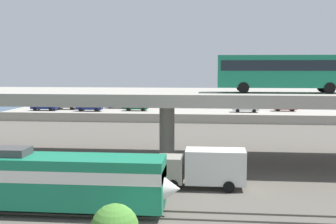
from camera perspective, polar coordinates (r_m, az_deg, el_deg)
name	(u,v)px	position (r m, az deg, el deg)	size (l,w,h in m)	color
rail_strip_near	(140,218)	(27.80, -3.69, -13.68)	(110.00, 0.12, 0.12)	#59544C
rail_strip_far	(144,210)	(29.11, -3.23, -12.75)	(110.00, 0.12, 0.12)	#59544C
train_locomotive	(60,179)	(29.12, -13.97, -8.54)	(16.03, 3.04, 4.18)	#197A56
highway_overpass	(167,97)	(42.85, -0.14, 1.92)	(96.00, 12.29, 7.02)	#9E998E
transit_bus_on_overpass	(284,70)	(40.82, 15.02, 5.34)	(12.00, 2.68, 3.40)	#197A56
service_truck_west	(204,167)	(33.99, 4.74, -7.24)	(6.80, 2.46, 3.04)	#9E998C
pier_parking_lot	(186,115)	(78.12, 2.44, -0.35)	(64.32, 12.24, 1.51)	#9E998E
parked_car_0	(44,106)	(80.96, -15.94, 0.74)	(4.64, 1.93, 1.50)	navy
parked_car_1	(118,104)	(82.55, -6.63, 1.02)	(4.06, 1.95, 1.50)	#515459
parked_car_2	(245,108)	(76.13, 10.11, 0.55)	(4.52, 1.89, 1.50)	silver
parked_car_3	(67,105)	(81.82, -13.18, 0.86)	(4.00, 1.83, 1.50)	#9E998C
parked_car_4	(284,107)	(79.51, 15.04, 0.66)	(4.04, 1.82, 1.50)	maroon
parked_car_5	(136,106)	(77.57, -4.18, 0.73)	(4.23, 1.83, 1.50)	#0C4C26
parked_car_6	(90,107)	(77.88, -10.24, 0.67)	(4.51, 1.86, 1.50)	navy
harbor_water	(192,107)	(101.05, 3.17, 0.67)	(140.00, 36.00, 0.01)	#385B7A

